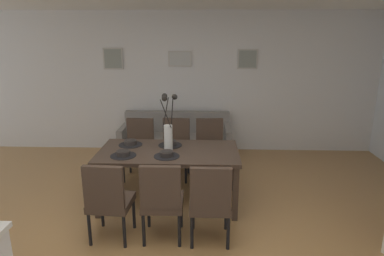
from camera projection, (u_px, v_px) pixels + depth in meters
name	position (u px, v px, depth m)	size (l,w,h in m)	color
ground_plane	(165.00, 247.00, 3.63)	(9.00, 9.00, 0.00)	#A87A47
back_wall_panel	(183.00, 83.00, 6.41)	(9.00, 0.10, 2.60)	silver
dining_table	(169.00, 156.00, 4.41)	(1.80, 0.94, 0.74)	#3D2D23
dining_chair_near_left	(108.00, 198.00, 3.62)	(0.47, 0.47, 0.92)	#3D2D23
dining_chair_near_right	(139.00, 146.00, 5.30)	(0.46, 0.46, 0.92)	#3D2D23
dining_chair_far_left	(162.00, 198.00, 3.62)	(0.45, 0.45, 0.92)	#3D2D23
dining_chair_far_right	(176.00, 145.00, 5.31)	(0.46, 0.46, 0.92)	#3D2D23
dining_chair_mid_left	(210.00, 200.00, 3.58)	(0.44, 0.44, 0.92)	#3D2D23
dining_chair_mid_right	(210.00, 146.00, 5.29)	(0.46, 0.46, 0.92)	#3D2D23
centerpiece_vase	(168.00, 130.00, 4.32)	(0.21, 0.23, 0.73)	silver
placemat_near_left	(123.00, 156.00, 4.20)	(0.32, 0.32, 0.01)	black
bowl_near_left	(123.00, 153.00, 4.19)	(0.17, 0.17, 0.07)	#2D2826
placemat_near_right	(131.00, 145.00, 4.61)	(0.32, 0.32, 0.01)	black
bowl_near_right	(130.00, 142.00, 4.60)	(0.17, 0.17, 0.07)	#2D2826
placemat_far_left	(167.00, 156.00, 4.19)	(0.32, 0.32, 0.01)	black
bowl_far_left	(167.00, 153.00, 4.18)	(0.17, 0.17, 0.07)	#2D2826
placemat_far_right	(170.00, 145.00, 4.59)	(0.32, 0.32, 0.01)	black
bowl_far_right	(170.00, 142.00, 4.58)	(0.17, 0.17, 0.07)	#2D2826
sofa	(176.00, 143.00, 6.15)	(1.94, 0.84, 0.80)	gray
framed_picture_left	(113.00, 59.00, 6.26)	(0.37, 0.03, 0.39)	#B2ADA3
framed_picture_center	(180.00, 59.00, 6.22)	(0.43, 0.03, 0.28)	#B2ADA3
framed_picture_right	(248.00, 59.00, 6.17)	(0.37, 0.03, 0.36)	#B2ADA3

